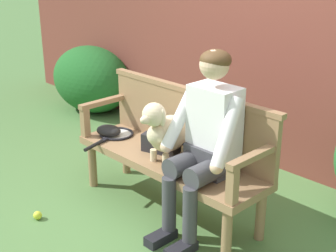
{
  "coord_description": "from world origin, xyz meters",
  "views": [
    {
      "loc": [
        2.38,
        -2.29,
        1.95
      ],
      "look_at": [
        0.0,
        0.0,
        0.7
      ],
      "focal_mm": 51.07,
      "sensor_mm": 36.0,
      "label": 1
    }
  ],
  "objects_px": {
    "person_seated": "(206,138)",
    "sports_bag": "(163,142)",
    "garden_bench": "(168,164)",
    "tennis_ball": "(38,215)",
    "tennis_racket": "(115,135)",
    "dog_on_bench": "(165,131)",
    "baseball_glove": "(109,131)"
  },
  "relations": [
    {
      "from": "garden_bench",
      "to": "tennis_ball",
      "type": "relative_size",
      "value": 24.84
    },
    {
      "from": "baseball_glove",
      "to": "tennis_racket",
      "type": "bearing_deg",
      "value": 24.42
    },
    {
      "from": "person_seated",
      "to": "sports_bag",
      "type": "xyz_separation_m",
      "value": [
        -0.51,
        0.07,
        -0.2
      ]
    },
    {
      "from": "baseball_glove",
      "to": "sports_bag",
      "type": "height_order",
      "value": "sports_bag"
    },
    {
      "from": "baseball_glove",
      "to": "sports_bag",
      "type": "xyz_separation_m",
      "value": [
        0.54,
        0.12,
        0.03
      ]
    },
    {
      "from": "dog_on_bench",
      "to": "tennis_ball",
      "type": "height_order",
      "value": "dog_on_bench"
    },
    {
      "from": "garden_bench",
      "to": "tennis_ball",
      "type": "xyz_separation_m",
      "value": [
        -0.58,
        -0.82,
        -0.36
      ]
    },
    {
      "from": "person_seated",
      "to": "tennis_racket",
      "type": "xyz_separation_m",
      "value": [
        -1.01,
        -0.02,
        -0.26
      ]
    },
    {
      "from": "tennis_racket",
      "to": "sports_bag",
      "type": "relative_size",
      "value": 2.08
    },
    {
      "from": "sports_bag",
      "to": "tennis_ball",
      "type": "distance_m",
      "value": 1.11
    },
    {
      "from": "person_seated",
      "to": "tennis_racket",
      "type": "distance_m",
      "value": 1.04
    },
    {
      "from": "tennis_racket",
      "to": "tennis_ball",
      "type": "distance_m",
      "value": 0.9
    },
    {
      "from": "tennis_racket",
      "to": "tennis_ball",
      "type": "height_order",
      "value": "tennis_racket"
    },
    {
      "from": "garden_bench",
      "to": "tennis_ball",
      "type": "distance_m",
      "value": 1.06
    },
    {
      "from": "person_seated",
      "to": "tennis_racket",
      "type": "bearing_deg",
      "value": -179.09
    },
    {
      "from": "tennis_ball",
      "to": "person_seated",
      "type": "bearing_deg",
      "value": 39.79
    },
    {
      "from": "tennis_racket",
      "to": "baseball_glove",
      "type": "xyz_separation_m",
      "value": [
        -0.04,
        -0.03,
        0.04
      ]
    },
    {
      "from": "garden_bench",
      "to": "tennis_ball",
      "type": "bearing_deg",
      "value": -125.44
    },
    {
      "from": "dog_on_bench",
      "to": "tennis_ball",
      "type": "relative_size",
      "value": 7.3
    },
    {
      "from": "sports_bag",
      "to": "person_seated",
      "type": "bearing_deg",
      "value": -8.24
    },
    {
      "from": "dog_on_bench",
      "to": "baseball_glove",
      "type": "distance_m",
      "value": 0.72
    },
    {
      "from": "garden_bench",
      "to": "baseball_glove",
      "type": "xyz_separation_m",
      "value": [
        -0.66,
        -0.06,
        0.11
      ]
    },
    {
      "from": "garden_bench",
      "to": "baseball_glove",
      "type": "distance_m",
      "value": 0.67
    },
    {
      "from": "person_seated",
      "to": "tennis_ball",
      "type": "xyz_separation_m",
      "value": [
        -0.97,
        -0.81,
        -0.69
      ]
    },
    {
      "from": "dog_on_bench",
      "to": "sports_bag",
      "type": "relative_size",
      "value": 1.72
    },
    {
      "from": "garden_bench",
      "to": "tennis_racket",
      "type": "bearing_deg",
      "value": -177.48
    },
    {
      "from": "baseball_glove",
      "to": "tennis_ball",
      "type": "relative_size",
      "value": 3.33
    },
    {
      "from": "sports_bag",
      "to": "tennis_racket",
      "type": "bearing_deg",
      "value": -169.76
    },
    {
      "from": "person_seated",
      "to": "tennis_racket",
      "type": "height_order",
      "value": "person_seated"
    },
    {
      "from": "tennis_ball",
      "to": "tennis_racket",
      "type": "bearing_deg",
      "value": 92.82
    },
    {
      "from": "sports_bag",
      "to": "tennis_ball",
      "type": "xyz_separation_m",
      "value": [
        -0.46,
        -0.88,
        -0.49
      ]
    },
    {
      "from": "tennis_racket",
      "to": "baseball_glove",
      "type": "bearing_deg",
      "value": -140.96
    }
  ]
}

